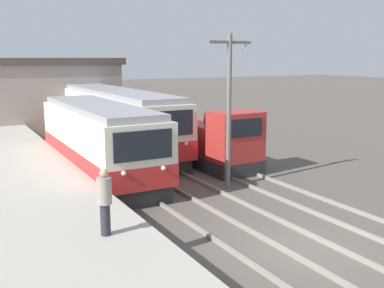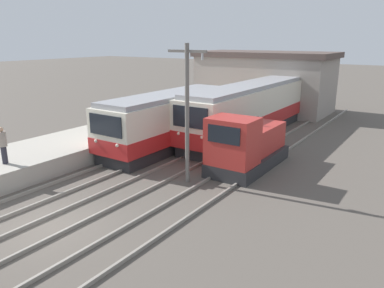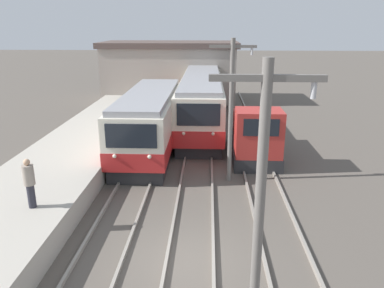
# 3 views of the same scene
# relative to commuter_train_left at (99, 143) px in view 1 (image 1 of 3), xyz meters

# --- Properties ---
(ground_plane) EXTENTS (200.00, 200.00, 0.00)m
(ground_plane) POSITION_rel_commuter_train_left_xyz_m (2.60, -10.71, -1.60)
(ground_plane) COLOR #564F47
(platform_left) EXTENTS (4.50, 54.00, 0.96)m
(platform_left) POSITION_rel_commuter_train_left_xyz_m (-3.65, -10.71, -1.12)
(platform_left) COLOR #ADA599
(platform_left) RESTS_ON ground
(track_left) EXTENTS (1.54, 60.00, 0.14)m
(track_left) POSITION_rel_commuter_train_left_xyz_m (0.00, -10.71, -1.53)
(track_left) COLOR gray
(track_left) RESTS_ON ground
(track_center) EXTENTS (1.54, 60.00, 0.14)m
(track_center) POSITION_rel_commuter_train_left_xyz_m (2.80, -10.71, -1.53)
(track_center) COLOR gray
(track_center) RESTS_ON ground
(track_right) EXTENTS (1.54, 60.00, 0.14)m
(track_right) POSITION_rel_commuter_train_left_xyz_m (5.80, -10.71, -1.53)
(track_right) COLOR gray
(track_right) RESTS_ON ground
(commuter_train_left) EXTENTS (2.84, 10.60, 3.41)m
(commuter_train_left) POSITION_rel_commuter_train_left_xyz_m (0.00, 0.00, 0.00)
(commuter_train_left) COLOR #28282B
(commuter_train_left) RESTS_ON ground
(commuter_train_center) EXTENTS (2.84, 15.08, 3.62)m
(commuter_train_center) POSITION_rel_commuter_train_left_xyz_m (2.80, 5.72, 0.09)
(commuter_train_center) COLOR #28282B
(commuter_train_center) RESTS_ON ground
(shunting_locomotive) EXTENTS (2.40, 5.60, 3.00)m
(shunting_locomotive) POSITION_rel_commuter_train_left_xyz_m (5.80, -0.95, -0.39)
(shunting_locomotive) COLOR #28282B
(shunting_locomotive) RESTS_ON ground
(catenary_mast_mid) EXTENTS (2.00, 0.20, 6.44)m
(catenary_mast_mid) POSITION_rel_commuter_train_left_xyz_m (4.31, -4.21, 1.94)
(catenary_mast_mid) COLOR slate
(catenary_mast_mid) RESTS_ON ground
(person_on_platform) EXTENTS (0.38, 0.38, 1.76)m
(person_on_platform) POSITION_rel_commuter_train_left_xyz_m (-2.70, -9.12, 0.32)
(person_on_platform) COLOR #282833
(person_on_platform) RESTS_ON platform_left
(station_building) EXTENTS (12.60, 6.30, 5.47)m
(station_building) POSITION_rel_commuter_train_left_xyz_m (-0.34, 15.29, 1.16)
(station_building) COLOR gray
(station_building) RESTS_ON ground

